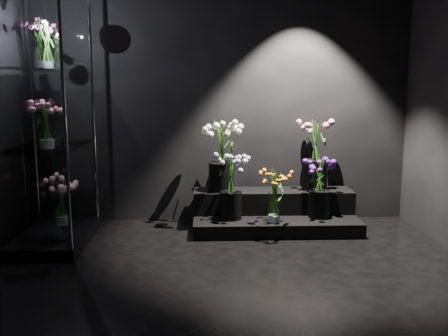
{
  "coord_description": "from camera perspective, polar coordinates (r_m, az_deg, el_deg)",
  "views": [
    {
      "loc": [
        -0.2,
        -3.42,
        1.51
      ],
      "look_at": [
        -0.03,
        1.2,
        0.71
      ],
      "focal_mm": 40.0,
      "sensor_mm": 36.0,
      "label": 1
    }
  ],
  "objects": [
    {
      "name": "bouquet_pink_roses",
      "position": [
        5.38,
        10.39,
        1.89
      ],
      "size": [
        0.4,
        0.4,
        0.74
      ],
      "rotation": [
        0.0,
        0.0,
        0.07
      ],
      "color": "black",
      "rests_on": "display_riser"
    },
    {
      "name": "wall_back",
      "position": [
        5.43,
        0.02,
        8.59
      ],
      "size": [
        4.0,
        0.0,
        4.0
      ],
      "primitive_type": "plane",
      "rotation": [
        1.57,
        0.0,
        0.0
      ],
      "color": "black",
      "rests_on": "floor"
    },
    {
      "name": "wall_front",
      "position": [
        1.44,
        5.97,
        5.44
      ],
      "size": [
        4.0,
        0.0,
        4.0
      ],
      "primitive_type": "plane",
      "rotation": [
        -1.57,
        0.0,
        0.0
      ],
      "color": "black",
      "rests_on": "floor"
    },
    {
      "name": "bouquet_orange_bells",
      "position": [
        4.93,
        5.81,
        -2.97
      ],
      "size": [
        0.32,
        0.32,
        0.56
      ],
      "rotation": [
        0.0,
        0.0,
        0.3
      ],
      "color": "white",
      "rests_on": "display_riser"
    },
    {
      "name": "display_riser",
      "position": [
        5.31,
        5.73,
        -5.07
      ],
      "size": [
        1.69,
        0.75,
        0.38
      ],
      "color": "black",
      "rests_on": "floor"
    },
    {
      "name": "bouquet_cream_roses",
      "position": [
        5.23,
        -0.32,
        2.01
      ],
      "size": [
        0.55,
        0.55,
        0.75
      ],
      "rotation": [
        0.0,
        0.0,
        0.42
      ],
      "color": "black",
      "rests_on": "display_riser"
    },
    {
      "name": "bouquet_case_pink",
      "position": [
        4.68,
        -19.66,
        4.88
      ],
      "size": [
        0.35,
        0.35,
        0.43
      ],
      "rotation": [
        0.0,
        0.0,
        0.18
      ],
      "color": "white",
      "rests_on": "display_case"
    },
    {
      "name": "bouquet_case_magenta",
      "position": [
        4.97,
        -19.61,
        13.04
      ],
      "size": [
        0.22,
        0.22,
        0.41
      ],
      "rotation": [
        0.0,
        0.0,
        0.05
      ],
      "color": "white",
      "rests_on": "display_case"
    },
    {
      "name": "floor",
      "position": [
        3.75,
        1.19,
        -14.0
      ],
      "size": [
        4.0,
        4.0,
        0.0
      ],
      "primitive_type": "plane",
      "color": "black",
      "rests_on": "ground"
    },
    {
      "name": "bouquet_purple",
      "position": [
        5.18,
        10.89,
        -1.93
      ],
      "size": [
        0.35,
        0.35,
        0.59
      ],
      "rotation": [
        0.0,
        0.0,
        0.09
      ],
      "color": "black",
      "rests_on": "display_riser"
    },
    {
      "name": "bouquet_case_base_pink",
      "position": [
        5.21,
        -18.08,
        -3.45
      ],
      "size": [
        0.38,
        0.38,
        0.48
      ],
      "rotation": [
        0.0,
        0.0,
        -0.26
      ],
      "color": "white",
      "rests_on": "display_case"
    },
    {
      "name": "display_case",
      "position": [
        4.86,
        -19.58,
        5.47
      ],
      "size": [
        0.65,
        1.09,
        2.39
      ],
      "color": "black",
      "rests_on": "floor"
    },
    {
      "name": "bouquet_lilac",
      "position": [
        5.01,
        0.79,
        -1.51
      ],
      "size": [
        0.5,
        0.5,
        0.66
      ],
      "rotation": [
        0.0,
        0.0,
        -0.4
      ],
      "color": "black",
      "rests_on": "display_riser"
    }
  ]
}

